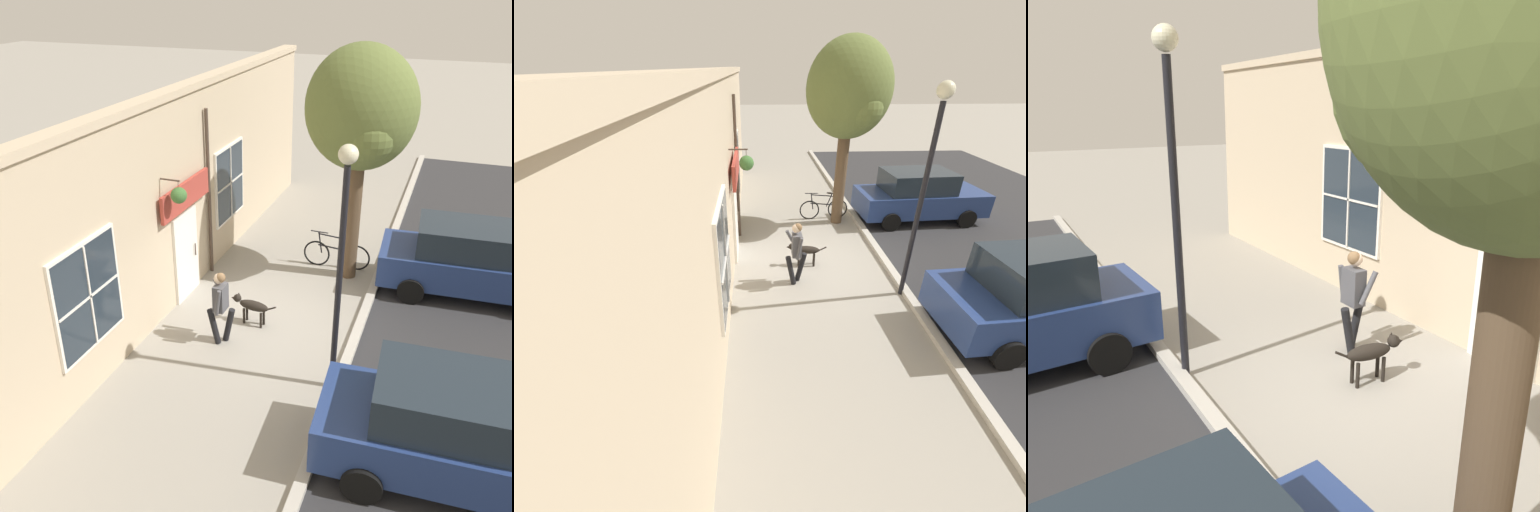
# 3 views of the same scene
# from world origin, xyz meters

# --- Properties ---
(ground_plane) EXTENTS (90.00, 90.00, 0.00)m
(ground_plane) POSITION_xyz_m (0.00, 0.00, 0.00)
(ground_plane) COLOR gray
(storefront_facade) EXTENTS (0.95, 18.00, 4.81)m
(storefront_facade) POSITION_xyz_m (-2.34, 0.01, 2.41)
(storefront_facade) COLOR #C6B293
(storefront_facade) RESTS_ON ground_plane
(pedestrian_walking) EXTENTS (0.55, 0.55, 1.63)m
(pedestrian_walking) POSITION_xyz_m (-0.62, -1.06, 0.97)
(pedestrian_walking) COLOR black
(pedestrian_walking) RESTS_ON ground_plane
(dog_on_leash) EXTENTS (1.10, 0.32, 0.66)m
(dog_on_leash) POSITION_xyz_m (-0.28, -0.19, 0.45)
(dog_on_leash) COLOR black
(dog_on_leash) RESTS_ON ground_plane
(street_tree_by_curb) EXTENTS (2.56, 2.30, 5.65)m
(street_tree_by_curb) POSITION_xyz_m (1.28, 2.69, 4.13)
(street_tree_by_curb) COLOR brown
(street_tree_by_curb) RESTS_ON ground_plane
(street_lamp) EXTENTS (0.32, 0.32, 4.63)m
(street_lamp) POSITION_xyz_m (1.88, -1.68, 3.04)
(street_lamp) COLOR black
(street_lamp) RESTS_ON ground_plane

